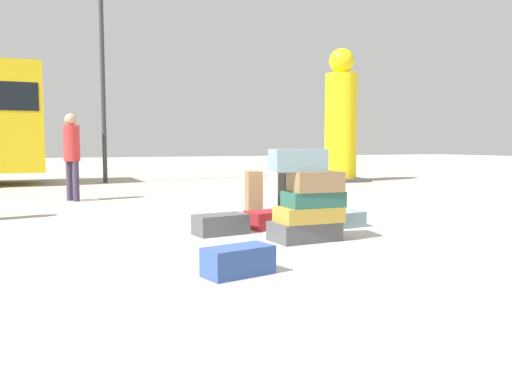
% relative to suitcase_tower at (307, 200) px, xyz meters
% --- Properties ---
extents(ground_plane, '(80.00, 80.00, 0.00)m').
position_rel_suitcase_tower_xyz_m(ground_plane, '(-0.51, 0.21, -0.45)').
color(ground_plane, '#ADA89E').
extents(suitcase_tower, '(0.80, 0.50, 1.01)m').
position_rel_suitcase_tower_xyz_m(suitcase_tower, '(0.00, 0.00, 0.00)').
color(suitcase_tower, '#4C4C51').
rests_on(suitcase_tower, ground).
extents(suitcase_navy_foreground_far, '(0.61, 0.39, 0.24)m').
position_rel_suitcase_tower_xyz_m(suitcase_navy_foreground_far, '(-1.26, -1.11, -0.33)').
color(suitcase_navy_foreground_far, '#334F99').
rests_on(suitcase_navy_foreground_far, ground).
extents(suitcase_slate_right_side, '(0.76, 0.41, 0.20)m').
position_rel_suitcase_tower_xyz_m(suitcase_slate_right_side, '(0.81, 0.65, -0.35)').
color(suitcase_slate_right_side, gray).
rests_on(suitcase_slate_right_side, ground).
extents(suitcase_charcoal_behind_tower, '(0.65, 0.41, 0.24)m').
position_rel_suitcase_tower_xyz_m(suitcase_charcoal_behind_tower, '(-0.73, 0.78, -0.33)').
color(suitcase_charcoal_behind_tower, '#4C4C51').
rests_on(suitcase_charcoal_behind_tower, ground).
extents(suitcase_black_foreground_near, '(0.35, 0.41, 0.66)m').
position_rel_suitcase_tower_xyz_m(suitcase_black_foreground_near, '(0.60, 1.53, -0.12)').
color(suitcase_black_foreground_near, black).
rests_on(suitcase_black_foreground_near, ground).
extents(suitcase_maroon_left_side, '(0.56, 0.44, 0.22)m').
position_rel_suitcase_tower_xyz_m(suitcase_maroon_left_side, '(-0.02, 0.94, -0.34)').
color(suitcase_maroon_left_side, maroon).
rests_on(suitcase_maroon_left_side, ground).
extents(suitcase_brown_white_trunk, '(0.29, 0.45, 0.70)m').
position_rel_suitcase_tower_xyz_m(suitcase_brown_white_trunk, '(0.04, 1.56, -0.10)').
color(suitcase_brown_white_trunk, olive).
rests_on(suitcase_brown_white_trunk, ground).
extents(person_bearded_onlooker, '(0.30, 0.32, 1.63)m').
position_rel_suitcase_tower_xyz_m(person_bearded_onlooker, '(-2.01, 5.37, 0.52)').
color(person_bearded_onlooker, '#3F334C').
rests_on(person_bearded_onlooker, ground).
extents(yellow_dummy_statue, '(1.28, 1.28, 3.77)m').
position_rel_suitcase_tower_xyz_m(yellow_dummy_statue, '(5.49, 7.81, 1.22)').
color(yellow_dummy_statue, yellow).
rests_on(yellow_dummy_statue, ground).
extents(lamp_post, '(0.36, 0.36, 6.52)m').
position_rel_suitcase_tower_xyz_m(lamp_post, '(-0.79, 9.94, 3.77)').
color(lamp_post, '#333338').
rests_on(lamp_post, ground).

